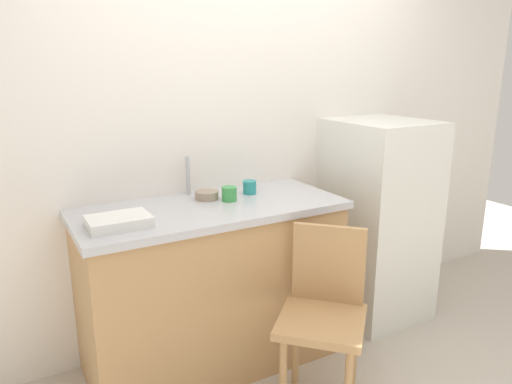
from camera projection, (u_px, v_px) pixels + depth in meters
The scene contains 10 objects.
back_wall at pixel (244, 117), 2.90m from camera, with size 4.80×0.10×2.69m, color white.
cabinet_base at pixel (212, 289), 2.66m from camera, with size 1.38×0.60×0.89m, color tan.
countertop at pixel (210, 209), 2.54m from camera, with size 1.42×0.64×0.04m, color #B7B7BC.
faucet at pixel (188, 176), 2.70m from camera, with size 0.02×0.02×0.22m, color #B7B7BC.
refrigerator at pixel (377, 220), 3.16m from camera, with size 0.57×0.62×1.31m, color silver.
chair at pixel (324, 310), 2.32m from camera, with size 0.57×0.57×0.89m.
dish_tray at pixel (119, 221), 2.19m from camera, with size 0.28×0.20×0.05m, color white.
terracotta_bowl at pixel (207, 195), 2.64m from camera, with size 0.13×0.13×0.05m, color gray.
cup_green at pixel (229, 194), 2.60m from camera, with size 0.08×0.08×0.08m, color green.
cup_teal at pixel (250, 187), 2.74m from camera, with size 0.08×0.08×0.08m, color teal.
Camera 1 is at (-1.37, -1.58, 1.65)m, focal length 33.55 mm.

